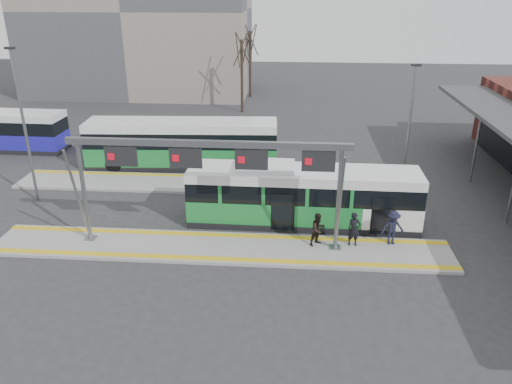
# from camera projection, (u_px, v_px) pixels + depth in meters

# --- Properties ---
(ground) EXTENTS (120.00, 120.00, 0.00)m
(ground) POSITION_uv_depth(u_px,v_px,m) (220.00, 249.00, 23.99)
(ground) COLOR #2D2D30
(ground) RESTS_ON ground
(platform_main) EXTENTS (22.00, 3.00, 0.15)m
(platform_main) POSITION_uv_depth(u_px,v_px,m) (220.00, 248.00, 23.96)
(platform_main) COLOR gray
(platform_main) RESTS_ON ground
(platform_second) EXTENTS (20.00, 3.00, 0.15)m
(platform_second) POSITION_uv_depth(u_px,v_px,m) (176.00, 183.00, 31.58)
(platform_second) COLOR gray
(platform_second) RESTS_ON ground
(tactile_main) EXTENTS (22.00, 2.65, 0.02)m
(tactile_main) POSITION_uv_depth(u_px,v_px,m) (220.00, 246.00, 23.93)
(tactile_main) COLOR yellow
(tactile_main) RESTS_ON platform_main
(tactile_second) EXTENTS (20.00, 0.35, 0.02)m
(tactile_second) POSITION_uv_depth(u_px,v_px,m) (179.00, 175.00, 32.60)
(tactile_second) COLOR yellow
(tactile_second) RESTS_ON platform_second
(gantry) EXTENTS (13.00, 1.68, 5.20)m
(gantry) POSITION_uv_depth(u_px,v_px,m) (211.00, 163.00, 22.56)
(gantry) COLOR slate
(gantry) RESTS_ON platform_main
(apartment_block) EXTENTS (24.50, 12.50, 18.40)m
(apartment_block) POSITION_uv_depth(u_px,v_px,m) (138.00, 7.00, 54.39)
(apartment_block) COLOR gray
(apartment_block) RESTS_ON ground
(hero_bus) EXTENTS (12.00, 2.71, 3.29)m
(hero_bus) POSITION_uv_depth(u_px,v_px,m) (302.00, 197.00, 26.06)
(hero_bus) COLOR black
(hero_bus) RESTS_ON ground
(bg_bus_green) EXTENTS (12.98, 3.44, 3.21)m
(bg_bus_green) POSITION_uv_depth(u_px,v_px,m) (182.00, 144.00, 34.05)
(bg_bus_green) COLOR black
(bg_bus_green) RESTS_ON ground
(passenger_a) EXTENTS (0.66, 0.48, 1.68)m
(passenger_a) POSITION_uv_depth(u_px,v_px,m) (354.00, 229.00, 23.76)
(passenger_a) COLOR black
(passenger_a) RESTS_ON platform_main
(passenger_b) EXTENTS (1.00, 0.98, 1.63)m
(passenger_b) POSITION_uv_depth(u_px,v_px,m) (318.00, 229.00, 23.82)
(passenger_b) COLOR black
(passenger_b) RESTS_ON platform_main
(passenger_c) EXTENTS (1.21, 0.83, 1.73)m
(passenger_c) POSITION_uv_depth(u_px,v_px,m) (393.00, 228.00, 23.86)
(passenger_c) COLOR black
(passenger_c) RESTS_ON platform_main
(tree_left) EXTENTS (1.40, 1.40, 7.77)m
(tree_left) POSITION_uv_depth(u_px,v_px,m) (242.00, 50.00, 46.67)
(tree_left) COLOR #382B21
(tree_left) RESTS_ON ground
(tree_mid) EXTENTS (1.40, 1.40, 7.91)m
(tree_mid) POSITION_uv_depth(u_px,v_px,m) (250.00, 40.00, 53.14)
(tree_mid) COLOR #382B21
(tree_mid) RESTS_ON ground
(tree_far) EXTENTS (1.40, 1.40, 9.03)m
(tree_far) POSITION_uv_depth(u_px,v_px,m) (50.00, 33.00, 51.59)
(tree_far) COLOR #382B21
(tree_far) RESTS_ON ground
(lamp_west) EXTENTS (0.50, 0.25, 8.73)m
(lamp_west) POSITION_uv_depth(u_px,v_px,m) (24.00, 124.00, 27.52)
(lamp_west) COLOR slate
(lamp_west) RESTS_ON ground
(lamp_east) EXTENTS (0.50, 0.25, 7.89)m
(lamp_east) POSITION_uv_depth(u_px,v_px,m) (408.00, 132.00, 27.54)
(lamp_east) COLOR slate
(lamp_east) RESTS_ON ground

